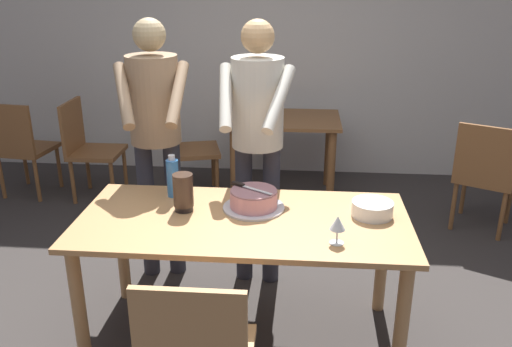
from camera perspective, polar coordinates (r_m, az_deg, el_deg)
The scene contains 16 objects.
ground_plane at distance 3.24m, azimuth -1.26°, elevation -16.83°, with size 14.00×14.00×0.00m, color #383330.
back_wall at distance 5.43m, azimuth 1.88°, elevation 14.10°, with size 10.00×0.12×2.70m, color silver.
main_dining_table at distance 2.90m, azimuth -1.36°, elevation -6.69°, with size 1.76×0.83×0.75m.
cake_on_platter at distance 2.94m, azimuth -0.25°, elevation -2.83°, with size 0.34×0.34×0.11m.
cake_knife at distance 2.96m, azimuth -1.35°, elevation -1.34°, with size 0.24×0.17×0.02m.
plate_stack at distance 2.93m, azimuth 12.25°, elevation -3.68°, with size 0.22×0.22×0.08m.
wine_glass_near at distance 2.58m, azimuth 8.67°, elevation -5.32°, with size 0.08×0.08×0.14m.
water_bottle at distance 3.12m, azimuth -8.85°, elevation -0.41°, with size 0.07×0.07×0.25m.
hurricane_lamp at distance 2.92m, azimuth -7.73°, elevation -1.98°, with size 0.11×0.11×0.21m.
person_cutting_cake at distance 3.32m, azimuth 0.14°, elevation 4.96°, with size 0.47×0.56×1.72m.
person_standing_beside at distance 3.46m, azimuth -10.67°, elevation 5.26°, with size 0.46×0.57×1.72m.
background_table at distance 4.89m, azimuth 2.97°, elevation 4.10°, with size 1.00×0.70×0.74m.
background_chair_0 at distance 5.10m, azimuth -17.40°, elevation 2.83°, with size 0.44×0.44×0.90m.
background_chair_1 at distance 4.94m, azimuth -7.45°, elevation 3.07°, with size 0.54×0.54×0.90m.
background_chair_2 at distance 5.32m, azimuth -23.68°, elevation 2.76°, with size 0.49×0.49×0.90m.
background_chair_3 at distance 4.57m, azimuth 23.18°, elevation 0.05°, with size 0.59×0.59×0.90m.
Camera 1 is at (0.29, -2.55, 1.98)m, focal length 37.64 mm.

